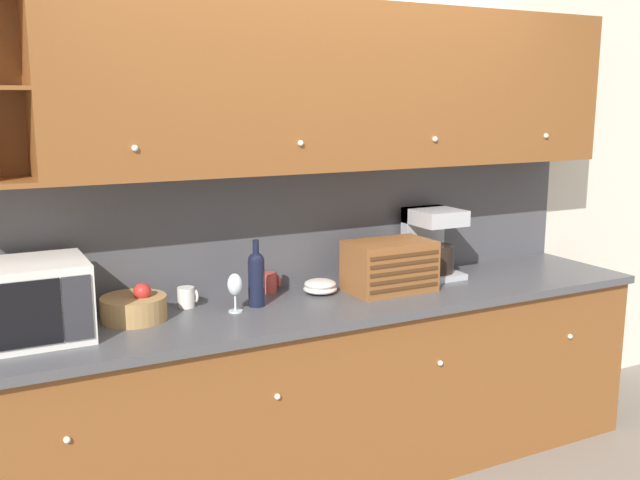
{
  "coord_description": "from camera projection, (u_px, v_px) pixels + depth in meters",
  "views": [
    {
      "loc": [
        -1.54,
        -3.19,
        1.83
      ],
      "look_at": [
        0.0,
        -0.22,
        1.17
      ],
      "focal_mm": 40.0,
      "sensor_mm": 36.0,
      "label": 1
    }
  ],
  "objects": [
    {
      "name": "upper_cabinets",
      "position": [
        343.0,
        88.0,
        3.39
      ],
      "size": [
        3.34,
        0.35,
        0.77
      ],
      "color": "brown",
      "rests_on": "backsplash_panel"
    },
    {
      "name": "backsplash_panel",
      "position": [
        300.0,
        227.0,
        3.59
      ],
      "size": [
        3.34,
        0.01,
        0.6
      ],
      "color": "#4C4C51",
      "rests_on": "counter_unit"
    },
    {
      "name": "mug_blue_second",
      "position": [
        187.0,
        297.0,
        3.24
      ],
      "size": [
        0.09,
        0.08,
        0.09
      ],
      "color": "silver",
      "rests_on": "counter_unit"
    },
    {
      "name": "ground_plane",
      "position": [
        301.0,
        447.0,
        3.83
      ],
      "size": [
        24.0,
        24.0,
        0.0
      ],
      "primitive_type": "plane",
      "color": "slate"
    },
    {
      "name": "mug",
      "position": [
        269.0,
        282.0,
        3.5
      ],
      "size": [
        0.09,
        0.08,
        0.1
      ],
      "color": "#B73D38",
      "rests_on": "counter_unit"
    },
    {
      "name": "bread_box",
      "position": [
        390.0,
        266.0,
        3.51
      ],
      "size": [
        0.42,
        0.27,
        0.25
      ],
      "color": "brown",
      "rests_on": "counter_unit"
    },
    {
      "name": "microwave",
      "position": [
        24.0,
        302.0,
        2.78
      ],
      "size": [
        0.48,
        0.38,
        0.31
      ],
      "color": "silver",
      "rests_on": "counter_unit"
    },
    {
      "name": "wine_glass",
      "position": [
        235.0,
        286.0,
        3.16
      ],
      "size": [
        0.07,
        0.07,
        0.18
      ],
      "color": "silver",
      "rests_on": "counter_unit"
    },
    {
      "name": "coffee_maker",
      "position": [
        431.0,
        242.0,
        3.8
      ],
      "size": [
        0.25,
        0.28,
        0.37
      ],
      "color": "#B7B7BC",
      "rests_on": "counter_unit"
    },
    {
      "name": "fruit_basket",
      "position": [
        134.0,
        307.0,
        3.05
      ],
      "size": [
        0.28,
        0.28,
        0.17
      ],
      "color": "#A87F4C",
      "rests_on": "counter_unit"
    },
    {
      "name": "wall_back",
      "position": [
        297.0,
        207.0,
        3.6
      ],
      "size": [
        5.74,
        0.06,
        2.6
      ],
      "color": "silver",
      "rests_on": "ground_plane"
    },
    {
      "name": "counter_unit",
      "position": [
        329.0,
        389.0,
        3.46
      ],
      "size": [
        3.36,
        0.67,
        0.9
      ],
      "color": "brown",
      "rests_on": "ground_plane"
    },
    {
      "name": "bowl_stack_on_counter",
      "position": [
        320.0,
        286.0,
        3.48
      ],
      "size": [
        0.17,
        0.17,
        0.07
      ],
      "color": "silver",
      "rests_on": "counter_unit"
    },
    {
      "name": "wine_bottle",
      "position": [
        256.0,
        276.0,
        3.24
      ],
      "size": [
        0.08,
        0.08,
        0.31
      ],
      "color": "black",
      "rests_on": "counter_unit"
    }
  ]
}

